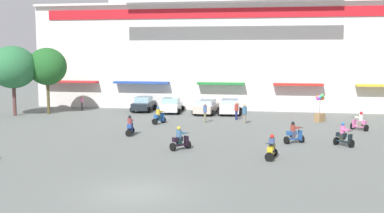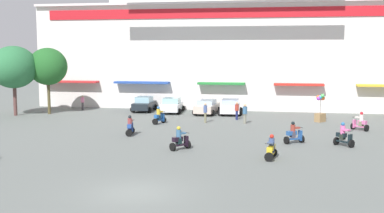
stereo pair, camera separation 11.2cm
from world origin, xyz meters
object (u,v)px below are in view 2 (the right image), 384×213
at_px(parked_car_3, 230,107).
at_px(scooter_rider_1, 180,140).
at_px(parked_car_0, 144,104).
at_px(balloon_vendor_cart, 320,109).
at_px(pedestrian_2, 237,110).
at_px(plaza_tree_2, 14,67).
at_px(pedestrian_3, 245,113).
at_px(parked_car_1, 172,105).
at_px(pedestrian_0, 83,102).
at_px(scooter_rider_2, 159,117).
at_px(scooter_rider_6, 271,149).
at_px(scooter_rider_7, 130,127).
at_px(scooter_rider_0, 344,136).
at_px(pedestrian_1, 205,111).
at_px(plaza_tree_0, 48,67).
at_px(parked_car_2, 207,107).
at_px(scooter_rider_3, 294,134).
at_px(scooter_rider_8, 360,123).

xyz_separation_m(parked_car_3, scooter_rider_1, (-1.33, -17.56, -0.12)).
relative_size(parked_car_0, parked_car_3, 0.98).
bearing_deg(balloon_vendor_cart, scooter_rider_1, -124.40).
bearing_deg(parked_car_3, pedestrian_2, -74.82).
relative_size(plaza_tree_2, pedestrian_3, 3.94).
relative_size(parked_car_1, pedestrian_0, 2.77).
xyz_separation_m(parked_car_0, pedestrian_0, (-6.67, -0.25, 0.12)).
relative_size(scooter_rider_2, pedestrian_2, 0.93).
bearing_deg(scooter_rider_6, pedestrian_0, 135.61).
height_order(scooter_rider_2, scooter_rider_7, scooter_rider_2).
bearing_deg(scooter_rider_1, pedestrian_0, 128.42).
bearing_deg(parked_car_1, scooter_rider_0, -44.42).
height_order(pedestrian_0, pedestrian_1, pedestrian_1).
height_order(scooter_rider_0, pedestrian_0, scooter_rider_0).
xyz_separation_m(pedestrian_1, pedestrian_2, (2.53, 2.31, -0.07)).
bearing_deg(parked_car_0, parked_car_1, -10.33).
xyz_separation_m(plaza_tree_0, balloon_vendor_cart, (26.02, -0.51, -3.58)).
bearing_deg(pedestrian_3, parked_car_3, 107.94).
height_order(scooter_rider_0, scooter_rider_7, scooter_rider_0).
distance_m(parked_car_3, pedestrian_2, 3.73).
bearing_deg(plaza_tree_0, pedestrian_1, -10.35).
height_order(parked_car_2, balloon_vendor_cart, balloon_vendor_cart).
distance_m(pedestrian_0, pedestrian_1, 15.54).
xyz_separation_m(scooter_rider_3, scooter_rider_6, (-1.40, -5.08, -0.04)).
height_order(scooter_rider_2, scooter_rider_8, scooter_rider_2).
distance_m(plaza_tree_0, scooter_rider_7, 15.89).
distance_m(parked_car_2, scooter_rider_1, 17.44).
bearing_deg(plaza_tree_2, parked_car_2, 13.96).
relative_size(plaza_tree_2, scooter_rider_1, 4.38).
height_order(parked_car_3, scooter_rider_8, scooter_rider_8).
height_order(parked_car_2, pedestrian_1, pedestrian_1).
bearing_deg(scooter_rider_0, pedestrian_0, 148.74).
bearing_deg(parked_car_0, pedestrian_1, -41.91).
bearing_deg(scooter_rider_1, pedestrian_1, 91.12).
bearing_deg(plaza_tree_2, scooter_rider_1, -34.17).
height_order(scooter_rider_0, pedestrian_3, pedestrian_3).
distance_m(scooter_rider_7, scooter_rider_8, 17.98).
relative_size(parked_car_1, pedestrian_2, 2.64).
bearing_deg(scooter_rider_3, plaza_tree_2, 160.19).
bearing_deg(pedestrian_3, scooter_rider_8, -11.48).
bearing_deg(scooter_rider_0, parked_car_3, 121.99).
bearing_deg(parked_car_2, balloon_vendor_cart, -17.33).
relative_size(parked_car_0, scooter_rider_0, 2.48).
distance_m(plaza_tree_0, plaza_tree_2, 3.15).
distance_m(parked_car_2, pedestrian_2, 4.76).
bearing_deg(pedestrian_0, parked_car_3, -2.00).
bearing_deg(pedestrian_1, parked_car_2, 97.44).
bearing_deg(parked_car_2, scooter_rider_3, -59.69).
bearing_deg(scooter_rider_3, pedestrian_1, 132.12).
distance_m(scooter_rider_0, balloon_vendor_cart, 11.02).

